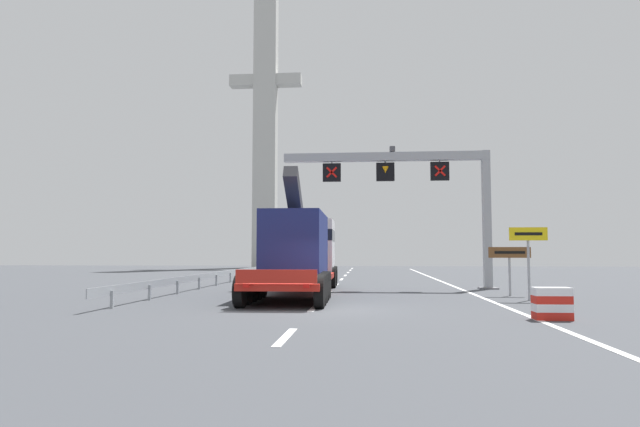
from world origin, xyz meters
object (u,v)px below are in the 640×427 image
object	(u,v)px
tourist_info_sign_brown	(510,258)
crash_barrier_striped	(552,304)
heavy_haul_truck_red	(302,250)
bridge_pylon_distant	(266,113)
exit_sign_yellow	(528,245)
overhead_lane_gantry	(415,179)

from	to	relation	value
tourist_info_sign_brown	crash_barrier_striped	xyz separation A→B (m)	(-1.01, -8.42, -1.19)
heavy_haul_truck_red	crash_barrier_striped	distance (m)	12.92
bridge_pylon_distant	exit_sign_yellow	bearing A→B (deg)	-66.67
overhead_lane_gantry	heavy_haul_truck_red	size ratio (longest dim) A/B	0.78
tourist_info_sign_brown	overhead_lane_gantry	bearing A→B (deg)	129.27
overhead_lane_gantry	tourist_info_sign_brown	xyz separation A→B (m)	(3.61, -4.42, -4.09)
exit_sign_yellow	bridge_pylon_distant	bearing A→B (deg)	113.33
heavy_haul_truck_red	tourist_info_sign_brown	size ratio (longest dim) A/B	6.69
crash_barrier_striped	heavy_haul_truck_red	bearing A→B (deg)	129.82
exit_sign_yellow	crash_barrier_striped	xyz separation A→B (m)	(-1.18, -6.20, -1.71)
tourist_info_sign_brown	crash_barrier_striped	distance (m)	8.56
tourist_info_sign_brown	bridge_pylon_distant	xyz separation A→B (m)	(-18.74, 41.62, 17.56)
overhead_lane_gantry	bridge_pylon_distant	xyz separation A→B (m)	(-15.13, 37.20, 13.47)
overhead_lane_gantry	exit_sign_yellow	world-z (taller)	overhead_lane_gantry
crash_barrier_striped	bridge_pylon_distant	xyz separation A→B (m)	(-17.74, 50.04, 18.75)
exit_sign_yellow	bridge_pylon_distant	distance (m)	50.70
overhead_lane_gantry	heavy_haul_truck_red	bearing A→B (deg)	-151.94
overhead_lane_gantry	tourist_info_sign_brown	distance (m)	7.02
tourist_info_sign_brown	bridge_pylon_distant	world-z (taller)	bridge_pylon_distant
heavy_haul_truck_red	tourist_info_sign_brown	xyz separation A→B (m)	(9.22, -1.43, -0.35)
overhead_lane_gantry	crash_barrier_striped	size ratio (longest dim) A/B	10.85
heavy_haul_truck_red	crash_barrier_striped	world-z (taller)	heavy_haul_truck_red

